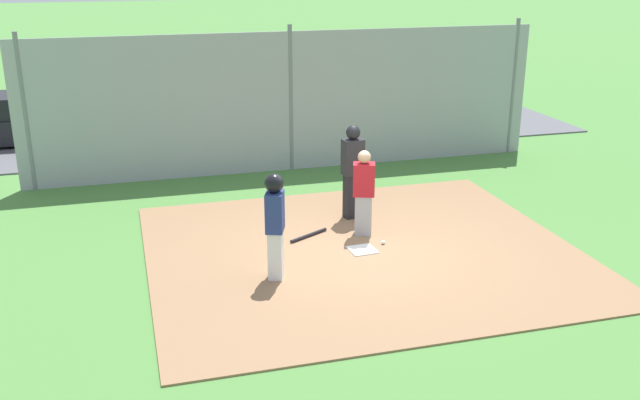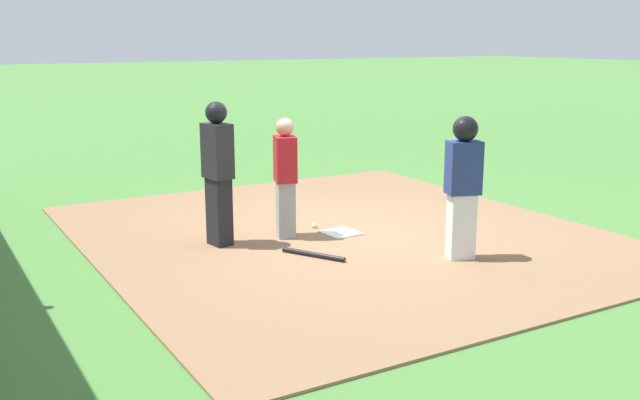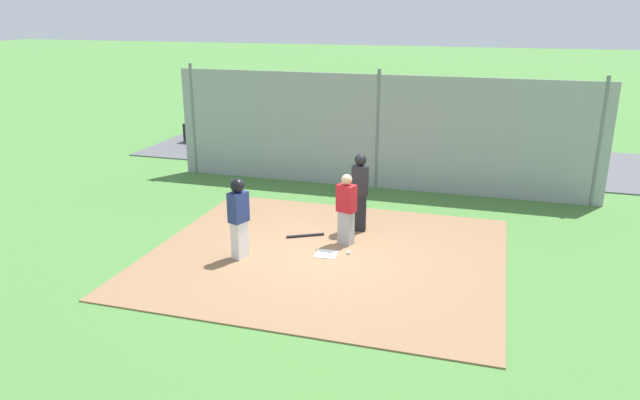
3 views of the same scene
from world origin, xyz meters
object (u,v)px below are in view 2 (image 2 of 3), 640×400
baseball_bat (313,254)px  baseball (314,225)px  umpire (218,170)px  runner (463,178)px  home_plate (341,233)px  catcher (285,176)px

baseball_bat → baseball: (-1.17, 0.68, 0.01)m
umpire → baseball: bearing=-4.7°
baseball_bat → baseball: baseball is taller
umpire → baseball_bat: bearing=-63.3°
umpire → baseball_bat: umpire is taller
umpire → baseball_bat: size_ratio=2.11×
runner → umpire: bearing=68.5°
runner → baseball_bat: 1.99m
home_plate → baseball_bat: baseball_bat is taller
runner → baseball: runner is taller
catcher → umpire: bearing=-167.1°
baseball → umpire: bearing=-85.9°
home_plate → catcher: size_ratio=0.28×
umpire → runner: 2.99m
baseball → baseball_bat: bearing=-30.4°
umpire → baseball: (-0.10, 1.44, -0.92)m
catcher → baseball_bat: (0.98, -0.14, -0.78)m
catcher → umpire: umpire is taller
catcher → umpire: 0.91m
home_plate → umpire: size_ratio=0.24×
home_plate → baseball_bat: size_ratio=0.51×
umpire → baseball: size_ratio=24.44×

